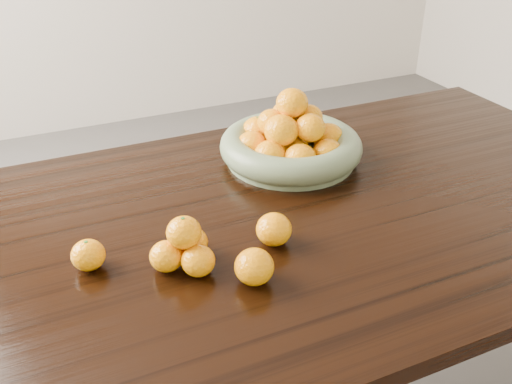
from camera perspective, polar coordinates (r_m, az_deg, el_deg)
name	(u,v)px	position (r m, az deg, el deg)	size (l,w,h in m)	color
dining_table	(265,248)	(1.34, 0.93, -5.61)	(2.00, 1.00, 0.75)	black
fruit_bowl	(290,142)	(1.51, 3.46, 4.99)	(0.38, 0.38, 0.20)	#677656
orange_pyramid	(185,248)	(1.12, -7.11, -5.53)	(0.13, 0.13, 0.11)	#FF9F07
loose_orange_0	(88,255)	(1.16, -16.44, -6.06)	(0.07, 0.07, 0.06)	#FF9F07
loose_orange_1	(254,267)	(1.08, -0.18, -7.48)	(0.08, 0.08, 0.07)	#FF9F07
loose_orange_2	(274,229)	(1.18, 1.80, -3.75)	(0.08, 0.08, 0.07)	#FF9F07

